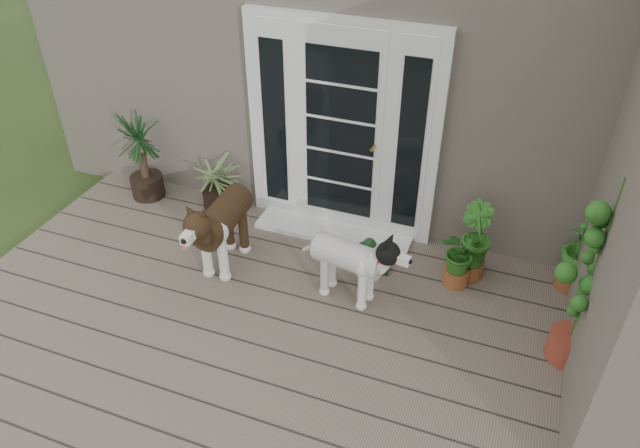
% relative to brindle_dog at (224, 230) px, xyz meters
% --- Properties ---
extents(deck, '(6.20, 4.60, 0.12)m').
position_rel_brindle_dog_xyz_m(deck, '(0.99, -1.19, -0.46)').
color(deck, '#6B5B4C').
rests_on(deck, ground).
extents(house_main, '(7.40, 4.00, 3.10)m').
position_rel_brindle_dog_xyz_m(house_main, '(0.99, 3.06, 1.03)').
color(house_main, '#665E54').
rests_on(house_main, ground).
extents(door_unit, '(1.90, 0.14, 2.15)m').
position_rel_brindle_dog_xyz_m(door_unit, '(0.79, 1.01, 0.68)').
color(door_unit, white).
rests_on(door_unit, deck).
extents(door_step, '(1.60, 0.40, 0.05)m').
position_rel_brindle_dog_xyz_m(door_step, '(0.79, 0.81, -0.37)').
color(door_step, white).
rests_on(door_step, deck).
extents(brindle_dog, '(0.43, 0.96, 0.80)m').
position_rel_brindle_dog_xyz_m(brindle_dog, '(0.00, 0.00, 0.00)').
color(brindle_dog, '#3D2816').
rests_on(brindle_dog, deck).
extents(white_dog, '(0.86, 0.48, 0.68)m').
position_rel_brindle_dog_xyz_m(white_dog, '(1.23, -0.04, -0.06)').
color(white_dog, white).
rests_on(white_dog, deck).
extents(spider_plant, '(0.79, 0.79, 0.70)m').
position_rel_brindle_dog_xyz_m(spider_plant, '(-0.49, 0.81, -0.05)').
color(spider_plant, '#7B9D60').
rests_on(spider_plant, deck).
extents(yucca, '(0.90, 0.90, 0.99)m').
position_rel_brindle_dog_xyz_m(yucca, '(-1.39, 0.76, 0.10)').
color(yucca, black).
rests_on(yucca, deck).
extents(herb_a, '(0.53, 0.53, 0.48)m').
position_rel_brindle_dog_xyz_m(herb_a, '(2.11, 0.49, -0.16)').
color(herb_a, '#295B1A').
rests_on(herb_a, deck).
extents(herb_b, '(0.52, 0.52, 0.55)m').
position_rel_brindle_dog_xyz_m(herb_b, '(2.20, 0.66, -0.12)').
color(herb_b, '#164F18').
rests_on(herb_b, deck).
extents(herb_c, '(0.55, 0.55, 0.61)m').
position_rel_brindle_dog_xyz_m(herb_c, '(3.11, 0.81, -0.09)').
color(herb_c, '#1A5819').
rests_on(herb_c, deck).
extents(sapling, '(0.67, 0.67, 1.73)m').
position_rel_brindle_dog_xyz_m(sapling, '(3.09, -0.10, 0.47)').
color(sapling, '#1B5F20').
rests_on(sapling, deck).
extents(clog_left, '(0.17, 0.29, 0.08)m').
position_rel_brindle_dog_xyz_m(clog_left, '(1.43, 0.47, -0.36)').
color(clog_left, black).
rests_on(clog_left, deck).
extents(clog_right, '(0.31, 0.36, 0.10)m').
position_rel_brindle_dog_xyz_m(clog_right, '(1.16, 0.61, -0.35)').
color(clog_right, '#173A1A').
rests_on(clog_right, deck).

